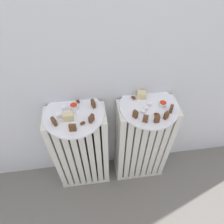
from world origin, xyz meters
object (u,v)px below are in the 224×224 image
at_px(radiator_right, 142,143).
at_px(fork, 72,117).
at_px(plate_right, 149,107).
at_px(jam_bowl_right, 163,104).
at_px(jam_bowl_left, 74,106).
at_px(radiator_left, 81,150).
at_px(plate_left, 74,114).

relative_size(radiator_right, fork, 6.61).
relative_size(plate_right, jam_bowl_right, 7.54).
height_order(jam_bowl_left, jam_bowl_right, jam_bowl_left).
height_order(radiator_left, fork, fork).
height_order(jam_bowl_right, fork, jam_bowl_right).
distance_m(radiator_right, plate_right, 0.35).
bearing_deg(radiator_right, plate_left, 180.00).
bearing_deg(jam_bowl_left, fork, -99.87).
distance_m(plate_right, fork, 0.40).
relative_size(radiator_right, plate_left, 2.19).
xyz_separation_m(radiator_left, radiator_right, (0.39, 0.00, 0.00)).
xyz_separation_m(radiator_right, plate_left, (-0.39, 0.00, 0.35)).
height_order(radiator_right, jam_bowl_right, jam_bowl_right).
height_order(radiator_left, plate_right, plate_right).
xyz_separation_m(plate_left, jam_bowl_left, (0.00, 0.03, 0.02)).
bearing_deg(plate_right, plate_left, 180.00).
bearing_deg(fork, jam_bowl_left, 80.13).
height_order(plate_left, jam_bowl_left, jam_bowl_left).
distance_m(jam_bowl_left, jam_bowl_right, 0.46).
height_order(plate_right, jam_bowl_left, jam_bowl_left).
xyz_separation_m(plate_left, plate_right, (0.39, 0.00, 0.00)).
xyz_separation_m(jam_bowl_right, fork, (-0.46, -0.01, -0.01)).
bearing_deg(plate_right, jam_bowl_right, -7.91).
distance_m(radiator_left, jam_bowl_right, 0.59).
xyz_separation_m(radiator_left, plate_left, (0.00, 0.00, 0.35)).
bearing_deg(radiator_right, radiator_left, 180.00).
bearing_deg(plate_left, jam_bowl_left, 84.06).
bearing_deg(plate_left, jam_bowl_right, -1.18).
distance_m(radiator_left, jam_bowl_left, 0.37).
bearing_deg(jam_bowl_left, plate_right, -4.86).
xyz_separation_m(plate_right, fork, (-0.40, -0.02, 0.01)).
bearing_deg(fork, jam_bowl_right, 1.68).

